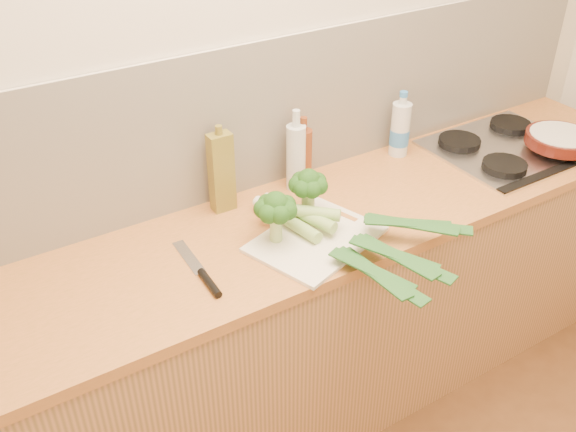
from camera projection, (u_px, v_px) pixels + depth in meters
name	position (u px, v px, depth m)	size (l,w,h in m)	color
room_shell	(251.00, 120.00, 2.22)	(3.50, 3.50, 3.50)	beige
counter	(295.00, 323.00, 2.41)	(3.20, 0.62, 0.90)	#BA7E4D
gas_hob	(508.00, 147.00, 2.60)	(0.58, 0.50, 0.04)	silver
chopping_board	(316.00, 239.00, 2.08)	(0.41, 0.30, 0.01)	white
broccoli_left	(276.00, 208.00, 2.00)	(0.14, 0.14, 0.18)	#A4C271
broccoli_right	(308.00, 185.00, 2.11)	(0.13, 0.13, 0.18)	#A4C271
leek_front	(314.00, 236.00, 2.04)	(0.19, 0.72, 0.04)	white
leek_mid	(331.00, 227.00, 2.05)	(0.27, 0.69, 0.04)	white
leek_back	(339.00, 215.00, 2.08)	(0.53, 0.52, 0.04)	white
chefs_knife	(204.00, 276.00, 1.91)	(0.04, 0.32, 0.02)	silver
skillet	(561.00, 139.00, 2.56)	(0.40, 0.27, 0.05)	#4F150D
oil_tin	(221.00, 172.00, 2.16)	(0.08, 0.05, 0.32)	olive
glass_bottle	(296.00, 156.00, 2.29)	(0.07, 0.07, 0.31)	silver
amber_bottle	(303.00, 157.00, 2.32)	(0.06, 0.06, 0.27)	brown
water_bottle	(400.00, 131.00, 2.53)	(0.08, 0.08, 0.25)	silver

